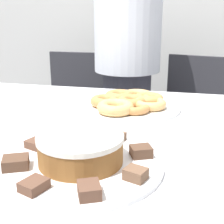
{
  "coord_description": "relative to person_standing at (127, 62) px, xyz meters",
  "views": [
    {
      "loc": [
        0.26,
        -0.88,
        1.13
      ],
      "look_at": [
        0.06,
        -0.01,
        0.84
      ],
      "focal_mm": 50.0,
      "sensor_mm": 36.0,
      "label": 1
    }
  ],
  "objects": [
    {
      "name": "donut_4",
      "position": [
        0.15,
        -0.72,
        -0.05
      ],
      "size": [
        0.12,
        0.12,
        0.03
      ],
      "color": "#C68447",
      "rests_on": "plate_donuts"
    },
    {
      "name": "frosted_cake",
      "position": [
        0.09,
        -1.14,
        -0.03
      ],
      "size": [
        0.2,
        0.2,
        0.07
      ],
      "color": "brown",
      "rests_on": "plate_cake"
    },
    {
      "name": "lamington_2",
      "position": [
        0.15,
        -1.0,
        -0.05
      ],
      "size": [
        0.06,
        0.07,
        0.02
      ],
      "rotation": [
        0.0,
        0.0,
        7.5
      ],
      "color": "brown",
      "rests_on": "plate_cake"
    },
    {
      "name": "donut_3",
      "position": [
        0.09,
        -0.75,
        -0.04
      ],
      "size": [
        0.13,
        0.13,
        0.04
      ],
      "color": "#E5AD66",
      "rests_on": "plate_donuts"
    },
    {
      "name": "lamington_6",
      "position": [
        0.04,
        -1.28,
        -0.05
      ],
      "size": [
        0.06,
        0.06,
        0.02
      ],
      "rotation": [
        0.0,
        0.0,
        10.64
      ],
      "color": "brown",
      "rests_on": "plate_cake"
    },
    {
      "name": "lamington_4",
      "position": [
        -0.05,
        -1.09,
        -0.05
      ],
      "size": [
        0.06,
        0.06,
        0.02
      ],
      "rotation": [
        0.0,
        0.0,
        9.07
      ],
      "color": "brown",
      "rests_on": "plate_cake"
    },
    {
      "name": "donut_7",
      "position": [
        0.14,
        -0.56,
        -0.05
      ],
      "size": [
        0.13,
        0.13,
        0.03
      ],
      "color": "#E5AD66",
      "rests_on": "plate_donuts"
    },
    {
      "name": "plate_cake",
      "position": [
        0.09,
        -1.14,
        -0.07
      ],
      "size": [
        0.39,
        0.39,
        0.01
      ],
      "color": "white",
      "rests_on": "table"
    },
    {
      "name": "office_chair_right",
      "position": [
        0.39,
        0.09,
        -0.44
      ],
      "size": [
        0.52,
        0.52,
        0.87
      ],
      "rotation": [
        0.0,
        0.0,
        -0.2
      ],
      "color": "black",
      "rests_on": "ground_plane"
    },
    {
      "name": "plate_donuts",
      "position": [
        0.14,
        -0.66,
        -0.07
      ],
      "size": [
        0.37,
        0.37,
        0.01
      ],
      "color": "white",
      "rests_on": "table"
    },
    {
      "name": "lamington_3",
      "position": [
        0.03,
        -1.01,
        -0.05
      ],
      "size": [
        0.06,
        0.06,
        0.03
      ],
      "rotation": [
        0.0,
        0.0,
        8.28
      ],
      "color": "brown",
      "rests_on": "plate_cake"
    },
    {
      "name": "lamington_1",
      "position": [
        0.23,
        -1.08,
        -0.05
      ],
      "size": [
        0.06,
        0.06,
        0.03
      ],
      "rotation": [
        0.0,
        0.0,
        6.71
      ],
      "color": "#513828",
      "rests_on": "plate_cake"
    },
    {
      "name": "donut_0",
      "position": [
        0.14,
        -0.66,
        -0.04
      ],
      "size": [
        0.11,
        0.11,
        0.04
      ],
      "color": "#C68447",
      "rests_on": "plate_donuts"
    },
    {
      "name": "donut_5",
      "position": [
        0.2,
        -0.67,
        -0.05
      ],
      "size": [
        0.12,
        0.12,
        0.03
      ],
      "color": "#E5AD66",
      "rests_on": "plate_donuts"
    },
    {
      "name": "table",
      "position": [
        0.06,
        -0.89,
        -0.16
      ],
      "size": [
        1.45,
        1.06,
        0.78
      ],
      "color": "silver",
      "rests_on": "ground_plane"
    },
    {
      "name": "lamington_7",
      "position": [
        0.15,
        -1.28,
        -0.05
      ],
      "size": [
        0.06,
        0.06,
        0.03
      ],
      "rotation": [
        0.0,
        0.0,
        11.42
      ],
      "color": "brown",
      "rests_on": "plate_cake"
    },
    {
      "name": "donut_1",
      "position": [
        0.07,
        -0.6,
        -0.04
      ],
      "size": [
        0.11,
        0.11,
        0.04
      ],
      "color": "#C68447",
      "rests_on": "plate_donuts"
    },
    {
      "name": "lamington_5",
      "position": [
        -0.04,
        -1.2,
        -0.05
      ],
      "size": [
        0.07,
        0.07,
        0.03
      ],
      "rotation": [
        0.0,
        0.0,
        9.85
      ],
      "color": "#513828",
      "rests_on": "plate_cake"
    },
    {
      "name": "lamington_0",
      "position": [
        0.23,
        -1.19,
        -0.05
      ],
      "size": [
        0.06,
        0.05,
        0.02
      ],
      "rotation": [
        0.0,
        0.0,
        5.93
      ],
      "color": "brown",
      "rests_on": "plate_cake"
    },
    {
      "name": "donut_6",
      "position": [
        0.19,
        -0.61,
        -0.04
      ],
      "size": [
        0.11,
        0.11,
        0.04
      ],
      "color": "#D18E4C",
      "rests_on": "plate_donuts"
    },
    {
      "name": "donut_2",
      "position": [
        0.04,
        -0.68,
        -0.04
      ],
      "size": [
        0.11,
        0.11,
        0.04
      ],
      "color": "#C68447",
      "rests_on": "plate_donuts"
    },
    {
      "name": "office_chair_left",
      "position": [
        -0.38,
        0.09,
        -0.44
      ],
      "size": [
        0.44,
        0.44,
        0.87
      ],
      "rotation": [
        0.0,
        0.0,
        0.01
      ],
      "color": "black",
      "rests_on": "ground_plane"
    },
    {
      "name": "person_standing",
      "position": [
        0.0,
        0.0,
        0.0
      ],
      "size": [
        0.38,
        0.38,
        1.62
      ],
      "color": "#383842",
      "rests_on": "ground_plane"
    }
  ]
}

